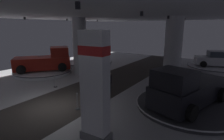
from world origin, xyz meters
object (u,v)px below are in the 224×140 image
Objects in this scene: display_platform_mid_left at (43,71)px; pickup_truck_mid_left at (46,61)px; pickup_truck_far_left at (89,55)px; visitor_walking_near at (109,81)px; display_platform_mid_right at (188,105)px; brand_sign_pylon at (95,87)px; display_platform_far_left at (90,63)px; display_car_deep_right at (216,59)px; column_left at (80,46)px; pickup_truck_mid_right at (186,90)px; display_platform_deep_right at (214,67)px; column_right at (173,50)px.

pickup_truck_mid_left reaches higher than display_platform_mid_left.
pickup_truck_far_left is 10.57m from visitor_walking_near.
visitor_walking_near is (-5.17, -0.66, 0.77)m from display_platform_mid_right.
brand_sign_pylon reaches higher than visitor_walking_near.
display_platform_far_left is 1.12m from pickup_truck_far_left.
column_left is at bearing -137.81° from display_car_deep_right.
pickup_truck_far_left reaches higher than visitor_walking_near.
pickup_truck_mid_right is (13.99, -0.82, 1.00)m from display_platform_mid_left.
pickup_truck_far_left reaches higher than display_platform_deep_right.
column_left reaches higher than display_platform_deep_right.
column_right is at bearing 64.07° from visitor_walking_near.
column_right is 0.94× the size of display_platform_deep_right.
display_platform_mid_right is (2.61, 5.51, -2.23)m from brand_sign_pylon.
display_platform_mid_right is at bearing -2.09° from display_platform_mid_left.
brand_sign_pylon is 6.49m from display_platform_mid_right.
pickup_truck_mid_right is 14.86m from display_platform_far_left.
brand_sign_pylon reaches higher than display_platform_mid_left.
display_platform_far_left is at bearing 81.34° from display_platform_mid_left.
column_left is 0.97× the size of pickup_truck_far_left.
pickup_truck_mid_left is 0.96× the size of pickup_truck_far_left.
pickup_truck_mid_left is (-3.15, -1.68, -1.49)m from column_left.
display_platform_mid_left is 1.00× the size of pickup_truck_mid_right.
display_car_deep_right is (3.04, 18.07, -1.32)m from brand_sign_pylon.
pickup_truck_mid_left reaches higher than display_platform_far_left.
display_platform_deep_right is (14.28, 11.79, -1.10)m from pickup_truck_mid_left.
display_car_deep_right reaches higher than display_platform_mid_left.
visitor_walking_near is (8.92, -1.17, 0.73)m from display_platform_mid_left.
brand_sign_pylon is 15.87m from pickup_truck_far_left.
pickup_truck_far_left is 14.76m from display_platform_deep_right.
pickup_truck_mid_right is (13.79, -1.07, -0.08)m from pickup_truck_mid_left.
brand_sign_pylon is at bearing -115.38° from display_platform_mid_right.
column_right is at bearing 17.11° from column_left.
display_platform_deep_right is (13.54, 5.82, -0.01)m from display_platform_far_left.
pickup_truck_far_left is at bearing -62.11° from display_platform_far_left.
pickup_truck_mid_right is 3.58× the size of visitor_walking_near.
display_car_deep_right is at bearing 87.68° from pickup_truck_mid_right.
pickup_truck_mid_right reaches higher than display_platform_deep_right.
column_left is at bearing -60.50° from pickup_truck_far_left.
column_right reaches higher than display_platform_mid_left.
pickup_truck_far_left is at bearing 137.78° from visitor_walking_near.
brand_sign_pylon is at bearing -27.69° from display_platform_mid_left.
pickup_truck_far_left is (0.15, -0.28, 1.07)m from display_platform_far_left.
column_left reaches higher than pickup_truck_mid_right.
pickup_truck_mid_right reaches higher than display_platform_mid_right.
display_car_deep_right is at bearing 23.26° from display_platform_far_left.
column_left is 5.55m from display_platform_far_left.
column_right reaches higher than pickup_truck_far_left.
column_right is 12.32m from pickup_truck_mid_left.
display_platform_mid_right is 1.07× the size of display_platform_far_left.
visitor_walking_near is (-2.56, 4.85, -1.46)m from brand_sign_pylon.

